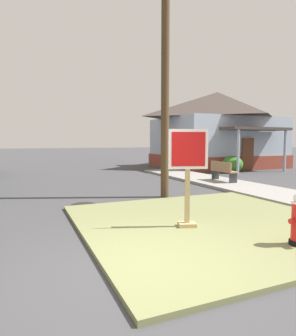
# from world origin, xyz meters

# --- Properties ---
(ground_plane) EXTENTS (160.00, 160.00, 0.00)m
(ground_plane) POSITION_xyz_m (0.00, 0.00, 0.00)
(ground_plane) COLOR #3D3D3F
(grass_corner_patch) EXTENTS (5.69, 5.60, 0.08)m
(grass_corner_patch) POSITION_xyz_m (2.27, 1.58, 0.04)
(grass_corner_patch) COLOR olive
(grass_corner_patch) RESTS_ON ground
(sidewalk_strip) EXTENTS (2.20, 14.71, 0.12)m
(sidewalk_strip) POSITION_xyz_m (6.32, 5.26, 0.06)
(sidewalk_strip) COLOR gray
(sidewalk_strip) RESTS_ON ground
(stop_sign) EXTENTS (0.77, 0.38, 2.02)m
(stop_sign) POSITION_xyz_m (1.54, 1.39, 1.09)
(stop_sign) COLOR tan
(stop_sign) RESTS_ON grass_corner_patch
(manhole_cover) EXTENTS (0.70, 0.70, 0.02)m
(manhole_cover) POSITION_xyz_m (0.02, 4.72, 0.01)
(manhole_cover) COLOR black
(manhole_cover) RESTS_ON ground
(street_bench) EXTENTS (0.45, 1.46, 0.85)m
(street_bench) POSITION_xyz_m (6.45, 6.64, 0.58)
(street_bench) COLOR #93704C
(street_bench) RESTS_ON sidewalk_strip
(utility_pole) EXTENTS (1.78, 0.26, 10.71)m
(utility_pole) POSITION_xyz_m (2.75, 4.87, 5.62)
(utility_pole) COLOR #4C3823
(utility_pole) RESTS_ON ground
(corner_house) EXTENTS (8.42, 8.05, 5.38)m
(corner_house) POSITION_xyz_m (11.51, 14.01, 2.76)
(corner_house) COLOR brown
(corner_house) RESTS_ON ground
(shrub_near_porch) EXTENTS (1.23, 1.23, 1.00)m
(shrub_near_porch) POSITION_xyz_m (9.80, 10.13, 0.50)
(shrub_near_porch) COLOR #346D23
(shrub_near_porch) RESTS_ON ground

